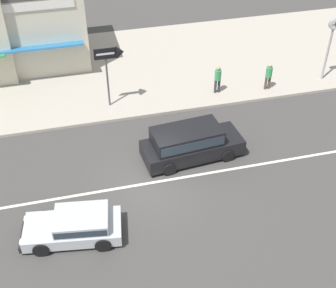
% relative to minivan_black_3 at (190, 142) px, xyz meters
% --- Properties ---
extents(ground_plane, '(160.00, 160.00, 0.00)m').
position_rel_minivan_black_3_xyz_m(ground_plane, '(-1.93, -1.28, -0.84)').
color(ground_plane, '#423F3D').
extents(lane_centre_stripe, '(50.40, 0.14, 0.01)m').
position_rel_minivan_black_3_xyz_m(lane_centre_stripe, '(-1.93, -1.28, -0.84)').
color(lane_centre_stripe, silver).
rests_on(lane_centre_stripe, ground).
extents(kerb_strip, '(68.00, 10.00, 0.15)m').
position_rel_minivan_black_3_xyz_m(kerb_strip, '(-1.93, 8.51, -0.77)').
color(kerb_strip, '#ADA393').
rests_on(kerb_strip, ground).
extents(minivan_black_3, '(4.74, 2.15, 1.56)m').
position_rel_minivan_black_3_xyz_m(minivan_black_3, '(0.00, 0.00, 0.00)').
color(minivan_black_3, black).
rests_on(minivan_black_3, ground).
extents(hatchback_silver_4, '(3.88, 2.13, 1.10)m').
position_rel_minivan_black_3_xyz_m(hatchback_silver_4, '(-5.38, -3.44, -0.26)').
color(hatchback_silver_4, '#B7BABF').
rests_on(hatchback_silver_4, ground).
extents(street_clock, '(0.60, 0.22, 3.60)m').
position_rel_minivan_black_3_xyz_m(street_clock, '(9.07, 4.60, 1.94)').
color(street_clock, '#9E9EA3').
rests_on(street_clock, kerb_strip).
extents(arrow_signboard, '(1.47, 0.61, 3.29)m').
position_rel_minivan_black_3_xyz_m(arrow_signboard, '(-2.43, 4.81, 2.07)').
color(arrow_signboard, '#4C4C51').
rests_on(arrow_signboard, kerb_strip).
extents(pedestrian_near_clock, '(0.34, 0.34, 1.57)m').
position_rel_minivan_black_3_xyz_m(pedestrian_near_clock, '(2.87, 4.68, 0.21)').
color(pedestrian_near_clock, '#333338').
rests_on(pedestrian_near_clock, kerb_strip).
extents(pedestrian_by_shop, '(0.34, 0.34, 1.54)m').
position_rel_minivan_black_3_xyz_m(pedestrian_by_shop, '(5.64, 4.36, 0.19)').
color(pedestrian_by_shop, '#4C4238').
rests_on(pedestrian_by_shop, kerb_strip).
extents(shopfront_corner_warung, '(6.73, 5.71, 4.73)m').
position_rel_minivan_black_3_xyz_m(shopfront_corner_warung, '(-6.73, 10.91, 1.68)').
color(shopfront_corner_warung, beige).
rests_on(shopfront_corner_warung, kerb_strip).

